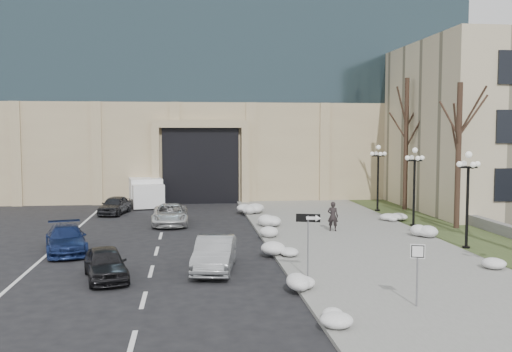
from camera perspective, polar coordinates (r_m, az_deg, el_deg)
The scene contains 29 objects.
sidewalk at distance 29.02m, azimuth 10.36°, elevation -6.80°, with size 9.00×40.00×0.12m, color gray.
curb at distance 28.05m, azimuth 1.47°, elevation -7.11°, with size 0.30×40.00×0.14m, color gray.
grass_strip at distance 31.53m, azimuth 21.79°, elevation -6.17°, with size 4.00×40.00×0.10m, color #364321.
stone_wall at distance 34.17m, azimuth 23.16°, elevation -4.90°, with size 0.50×30.00×0.70m, color slate.
office_tower at distance 58.28m, azimuth -3.87°, elevation 17.14°, with size 40.00×24.70×36.00m.
car_a at distance 22.94m, azimuth -14.80°, elevation -8.45°, with size 1.47×3.66×1.25m, color black.
car_b at distance 23.55m, azimuth -4.15°, elevation -7.78°, with size 1.49×4.27×1.41m, color #9A9DA1.
car_c at distance 28.41m, azimuth -18.47°, elevation -6.01°, with size 1.80×4.44×1.29m, color navy.
car_d at distance 35.27m, azimuth -8.58°, elevation -3.83°, with size 2.12×4.59×1.28m, color silver.
car_e at distance 40.50m, azimuth -13.94°, elevation -2.85°, with size 1.49×3.71×1.26m, color #2B2B2F.
pedestrian at distance 32.35m, azimuth 7.69°, elevation -4.01°, with size 0.61×0.40×1.66m, color black.
box_truck at distance 45.30m, azimuth -11.08°, elevation -1.53°, with size 3.42×7.02×2.14m.
one_way_sign at distance 21.73m, azimuth 5.65°, elevation -4.98°, with size 0.95×0.44×2.59m.
keep_sign at distance 19.00m, azimuth 15.85°, elevation -8.25°, with size 0.44×0.19×2.13m.
snow_clump_b at distance 17.08m, azimuth 8.77°, elevation -13.99°, with size 1.10×1.60×0.36m, color white.
snow_clump_c at distance 20.79m, azimuth 5.18°, elevation -10.59°, with size 1.10×1.60×0.36m, color white.
snow_clump_d at distance 26.14m, azimuth 2.35°, elevation -7.45°, with size 1.10×1.60×0.36m, color white.
snow_clump_e at distance 30.49m, azimuth 1.11°, elevation -5.73°, with size 1.10×1.60×0.36m, color white.
snow_clump_f at distance 34.27m, azimuth 1.01°, elevation -4.59°, with size 1.10×1.60×0.36m, color white.
snow_clump_g at distance 39.08m, azimuth -0.59°, elevation -3.47°, with size 1.10×1.60×0.36m, color white.
snow_clump_i at distance 25.55m, azimuth 22.48°, elevation -8.07°, with size 1.10×1.60×0.36m, color white.
snow_clump_j at distance 31.49m, azimuth 16.51°, elevation -5.59°, with size 1.10×1.60×0.36m, color white.
snow_clump_k at distance 38.74m, azimuth -0.35°, elevation -3.54°, with size 1.10×1.60×0.36m, color white.
snow_clump_l at distance 36.95m, azimuth 13.58°, elevation -4.06°, with size 1.10×1.60×0.36m, color white.
lamppost_b at distance 29.02m, azimuth 20.42°, elevation -1.00°, with size 1.18×1.18×4.76m.
lamppost_c at distance 34.91m, azimuth 15.56°, elevation -0.01°, with size 1.18×1.18×4.76m.
lamppost_d at distance 40.98m, azimuth 12.11°, elevation 0.69°, with size 1.18×1.18×4.76m.
tree_mid at distance 34.81m, azimuth 19.63°, elevation 3.89°, with size 3.20×3.20×8.50m.
tree_far at distance 42.13m, azimuth 14.80°, elevation 4.94°, with size 3.20×3.20×9.50m.
Camera 1 is at (-4.94, -13.19, 5.69)m, focal length 40.00 mm.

